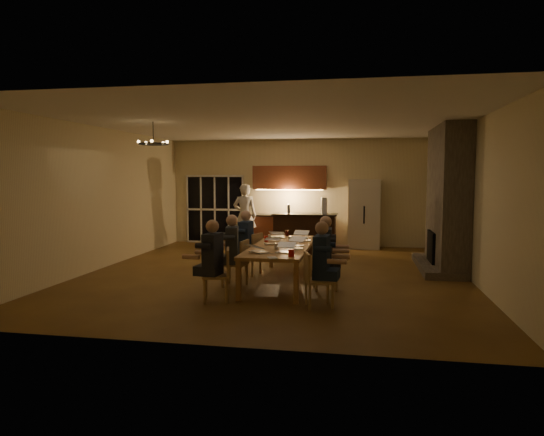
{
  "coord_description": "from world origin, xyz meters",
  "views": [
    {
      "loc": [
        1.79,
        -10.13,
        2.11
      ],
      "look_at": [
        -0.12,
        0.3,
        1.18
      ],
      "focal_mm": 32.0,
      "sensor_mm": 36.0,
      "label": 1
    }
  ],
  "objects_px": {
    "laptop_a": "(259,246)",
    "standing_person": "(245,216)",
    "chair_right_far": "(330,256)",
    "mug_back": "(270,237)",
    "bar_blender": "(324,206)",
    "plate_near": "(297,249)",
    "redcup_mid": "(266,239)",
    "can_cola": "(287,233)",
    "chair_left_near": "(216,275)",
    "person_left_mid": "(232,251)",
    "person_left_near": "(213,261)",
    "laptop_d": "(295,240)",
    "chair_right_near": "(319,280)",
    "chair_right_mid": "(325,266)",
    "bar_island": "(305,233)",
    "person_left_far": "(246,243)",
    "dining_table": "(282,264)",
    "redcup_near": "(291,253)",
    "person_right_near": "(322,264)",
    "mug_mid": "(290,239)",
    "laptop_f": "(300,234)",
    "chair_left_far": "(249,254)",
    "laptop_b": "(285,246)",
    "chandelier": "(153,144)",
    "laptop_c": "(272,238)",
    "plate_far": "(305,240)",
    "laptop_e": "(278,233)",
    "plate_left": "(258,251)",
    "refrigerator": "(364,214)",
    "person_right_mid": "(325,253)",
    "chair_left_mid": "(235,263)",
    "bar_bottle": "(289,209)"
  },
  "relations": [
    {
      "from": "bar_blender",
      "to": "plate_near",
      "type": "bearing_deg",
      "value": -109.75
    },
    {
      "from": "chair_right_near",
      "to": "redcup_mid",
      "type": "xyz_separation_m",
      "value": [
        -1.27,
        2.08,
        0.37
      ]
    },
    {
      "from": "redcup_mid",
      "to": "can_cola",
      "type": "relative_size",
      "value": 1.0
    },
    {
      "from": "chair_right_near",
      "to": "standing_person",
      "type": "bearing_deg",
      "value": 7.95
    },
    {
      "from": "redcup_near",
      "to": "can_cola",
      "type": "relative_size",
      "value": 1.0
    },
    {
      "from": "refrigerator",
      "to": "laptop_e",
      "type": "distance_m",
      "value": 4.33
    },
    {
      "from": "laptop_a",
      "to": "standing_person",
      "type": "bearing_deg",
      "value": -36.97
    },
    {
      "from": "can_cola",
      "to": "laptop_d",
      "type": "bearing_deg",
      "value": -75.79
    },
    {
      "from": "chair_right_near",
      "to": "plate_near",
      "type": "xyz_separation_m",
      "value": [
        -0.52,
        1.21,
        0.31
      ]
    },
    {
      "from": "chair_right_mid",
      "to": "can_cola",
      "type": "xyz_separation_m",
      "value": [
        -1.0,
        1.92,
        0.37
      ]
    },
    {
      "from": "chair_left_near",
      "to": "person_left_mid",
      "type": "height_order",
      "value": "person_left_mid"
    },
    {
      "from": "chair_right_near",
      "to": "plate_left",
      "type": "distance_m",
      "value": 1.44
    },
    {
      "from": "laptop_a",
      "to": "plate_near",
      "type": "xyz_separation_m",
      "value": [
        0.61,
        0.53,
        -0.1
      ]
    },
    {
      "from": "chandelier",
      "to": "redcup_near",
      "type": "relative_size",
      "value": 5.18
    },
    {
      "from": "dining_table",
      "to": "redcup_near",
      "type": "height_order",
      "value": "redcup_near"
    },
    {
      "from": "mug_mid",
      "to": "bar_bottle",
      "type": "bearing_deg",
      "value": 98.78
    },
    {
      "from": "laptop_f",
      "to": "chair_left_far",
      "type": "bearing_deg",
      "value": -156.39
    },
    {
      "from": "laptop_d",
      "to": "redcup_mid",
      "type": "height_order",
      "value": "laptop_d"
    },
    {
      "from": "person_left_near",
      "to": "mug_back",
      "type": "distance_m",
      "value": 2.49
    },
    {
      "from": "chandelier",
      "to": "laptop_f",
      "type": "height_order",
      "value": "chandelier"
    },
    {
      "from": "person_left_mid",
      "to": "mug_mid",
      "type": "height_order",
      "value": "person_left_mid"
    },
    {
      "from": "bar_island",
      "to": "chair_right_near",
      "type": "distance_m",
      "value": 5.5
    },
    {
      "from": "person_left_far",
      "to": "laptop_f",
      "type": "distance_m",
      "value": 1.2
    },
    {
      "from": "redcup_mid",
      "to": "can_cola",
      "type": "distance_m",
      "value": 1.09
    },
    {
      "from": "chair_left_near",
      "to": "chair_right_mid",
      "type": "height_order",
      "value": "same"
    },
    {
      "from": "person_right_near",
      "to": "can_cola",
      "type": "relative_size",
      "value": 11.5
    },
    {
      "from": "person_left_near",
      "to": "mug_mid",
      "type": "bearing_deg",
      "value": 161.99
    },
    {
      "from": "bar_island",
      "to": "person_left_far",
      "type": "height_order",
      "value": "person_left_far"
    },
    {
      "from": "dining_table",
      "to": "person_left_mid",
      "type": "distance_m",
      "value": 1.06
    },
    {
      "from": "person_left_far",
      "to": "laptop_f",
      "type": "relative_size",
      "value": 4.31
    },
    {
      "from": "chair_right_near",
      "to": "chair_right_mid",
      "type": "distance_m",
      "value": 1.22
    },
    {
      "from": "plate_far",
      "to": "person_right_near",
      "type": "bearing_deg",
      "value": -76.87
    },
    {
      "from": "chandelier",
      "to": "laptop_e",
      "type": "height_order",
      "value": "chandelier"
    },
    {
      "from": "person_right_near",
      "to": "can_cola",
      "type": "bearing_deg",
      "value": 23.83
    },
    {
      "from": "chair_right_far",
      "to": "mug_back",
      "type": "distance_m",
      "value": 1.36
    },
    {
      "from": "chandelier",
      "to": "mug_mid",
      "type": "height_order",
      "value": "chandelier"
    },
    {
      "from": "dining_table",
      "to": "chandelier",
      "type": "bearing_deg",
      "value": 179.86
    },
    {
      "from": "person_left_near",
      "to": "laptop_d",
      "type": "relative_size",
      "value": 4.31
    },
    {
      "from": "chair_left_far",
      "to": "laptop_c",
      "type": "bearing_deg",
      "value": 63.82
    },
    {
      "from": "dining_table",
      "to": "laptop_e",
      "type": "height_order",
      "value": "laptop_e"
    },
    {
      "from": "chair_right_mid",
      "to": "redcup_mid",
      "type": "bearing_deg",
      "value": 43.54
    },
    {
      "from": "person_left_near",
      "to": "laptop_b",
      "type": "bearing_deg",
      "value": 128.45
    },
    {
      "from": "person_left_mid",
      "to": "plate_near",
      "type": "xyz_separation_m",
      "value": [
        1.22,
        0.06,
        0.07
      ]
    },
    {
      "from": "person_left_mid",
      "to": "person_right_near",
      "type": "bearing_deg",
      "value": 48.62
    },
    {
      "from": "laptop_b",
      "to": "laptop_f",
      "type": "bearing_deg",
      "value": 95.47
    },
    {
      "from": "chair_right_mid",
      "to": "chair_right_far",
      "type": "xyz_separation_m",
      "value": [
        0.01,
        1.09,
        0.0
      ]
    },
    {
      "from": "person_right_mid",
      "to": "person_left_mid",
      "type": "bearing_deg",
      "value": 88.19
    },
    {
      "from": "chair_left_mid",
      "to": "plate_near",
      "type": "relative_size",
      "value": 3.41
    },
    {
      "from": "person_left_mid",
      "to": "plate_left",
      "type": "height_order",
      "value": "person_left_mid"
    },
    {
      "from": "redcup_near",
      "to": "mug_back",
      "type": "bearing_deg",
      "value": 109.83
    }
  ]
}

